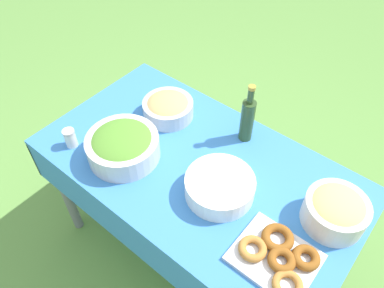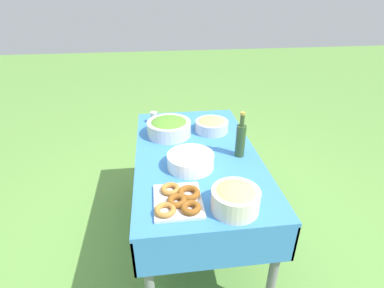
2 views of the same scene
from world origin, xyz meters
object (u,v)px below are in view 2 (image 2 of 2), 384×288
pasta_bowl (236,198)px  donut_platter (179,200)px  salad_bowl (169,127)px  bread_bowl (212,125)px  olive_oil_bottle (241,139)px  plate_stack (191,161)px

pasta_bowl → donut_platter: bearing=73.9°
pasta_bowl → donut_platter: (0.08, 0.26, -0.05)m
salad_bowl → bread_bowl: size_ratio=1.30×
donut_platter → olive_oil_bottle: olive_oil_bottle is taller
plate_stack → olive_oil_bottle: bearing=-73.7°
donut_platter → olive_oil_bottle: 0.60m
salad_bowl → pasta_bowl: size_ratio=1.34×
salad_bowl → olive_oil_bottle: 0.55m
pasta_bowl → bread_bowl: 0.86m
olive_oil_bottle → bread_bowl: olive_oil_bottle is taller
plate_stack → salad_bowl: bearing=12.9°
donut_platter → bread_bowl: size_ratio=1.23×
donut_platter → plate_stack: plate_stack is taller
plate_stack → bread_bowl: bearing=-24.7°
pasta_bowl → olive_oil_bottle: olive_oil_bottle is taller
salad_bowl → bread_bowl: bearing=-85.6°
donut_platter → plate_stack: (0.32, -0.10, 0.02)m
plate_stack → pasta_bowl: bearing=-157.5°
pasta_bowl → plate_stack: bearing=22.5°
olive_oil_bottle → pasta_bowl: bearing=162.4°
olive_oil_bottle → bread_bowl: bearing=16.7°
salad_bowl → donut_platter: (-0.76, -0.00, -0.04)m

